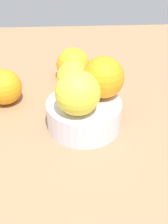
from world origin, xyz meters
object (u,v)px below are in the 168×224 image
orange_in_bowl_0 (103,77)px  orange_in_bowl_2 (78,93)px  orange_in_bowl_1 (73,77)px  orange_loose_1 (73,64)px  fruit_bowl (84,115)px  orange_loose_0 (4,87)px

orange_in_bowl_0 → orange_in_bowl_2: size_ratio=1.00×
orange_in_bowl_0 → orange_in_bowl_2: 7.03cm
orange_in_bowl_0 → orange_in_bowl_1: size_ratio=1.27×
orange_in_bowl_1 → orange_loose_1: size_ratio=0.78×
orange_loose_1 → fruit_bowl: bearing=95.0°
orange_in_bowl_1 → orange_loose_1: bearing=-91.1°
orange_in_bowl_0 → orange_loose_0: orange_in_bowl_0 is taller
fruit_bowl → orange_in_bowl_0: orange_in_bowl_0 is taller
orange_in_bowl_2 → orange_loose_1: size_ratio=0.99×
fruit_bowl → orange_loose_0: 18.43cm
orange_in_bowl_2 → orange_in_bowl_1: bearing=-84.5°
orange_in_bowl_2 → orange_loose_0: size_ratio=1.04×
orange_loose_1 → orange_in_bowl_1: bearing=88.9°
orange_in_bowl_0 → orange_in_bowl_1: (5.48, -1.86, -0.81)cm
orange_in_bowl_0 → orange_loose_1: (5.21, -16.05, -5.18)cm
fruit_bowl → orange_in_bowl_1: (1.88, -4.13, 5.76)cm
orange_in_bowl_2 → fruit_bowl: bearing=-113.0°
fruit_bowl → orange_in_bowl_0: size_ratio=1.80×
orange_in_bowl_2 → orange_in_bowl_0: bearing=-133.2°
orange_in_bowl_1 → orange_in_bowl_2: (-0.67, 6.98, 0.82)cm
fruit_bowl → orange_in_bowl_1: bearing=-65.5°
fruit_bowl → orange_in_bowl_1: orange_in_bowl_1 is taller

